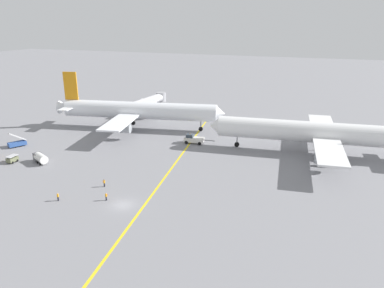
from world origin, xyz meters
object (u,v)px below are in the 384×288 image
at_px(ground_crew_ramp_agent_by_cones, 58,197).
at_px(jet_bridge, 150,101).
at_px(airliner_at_gate_left, 138,111).
at_px(ground_crew_wing_walker_right, 106,196).
at_px(ground_crew_marshaller_foreground, 104,183).
at_px(gse_fuel_bowser_stubby, 40,158).
at_px(gse_stair_truck_yellow, 17,143).
at_px(pushback_tug, 193,139).
at_px(gse_baggage_cart_near_cluster, 12,159).
at_px(airliner_being_pushed, 317,133).

xyz_separation_m(ground_crew_ramp_agent_by_cones, jet_bridge, (-16.38, 71.56, 3.05)).
height_order(airliner_at_gate_left, ground_crew_wing_walker_right, airliner_at_gate_left).
bearing_deg(airliner_at_gate_left, ground_crew_wing_walker_right, -68.93).
bearing_deg(ground_crew_marshaller_foreground, airliner_at_gate_left, 108.87).
bearing_deg(ground_crew_ramp_agent_by_cones, jet_bridge, 102.89).
bearing_deg(gse_fuel_bowser_stubby, airliner_at_gate_left, 77.50).
bearing_deg(gse_stair_truck_yellow, pushback_tug, 23.86).
bearing_deg(gse_fuel_bowser_stubby, jet_bridge, 89.35).
relative_size(pushback_tug, gse_baggage_cart_near_cluster, 3.11).
distance_m(ground_crew_marshaller_foreground, jet_bridge, 66.65).
bearing_deg(airliner_being_pushed, ground_crew_ramp_agent_by_cones, -134.69).
bearing_deg(ground_crew_wing_walker_right, ground_crew_ramp_agent_by_cones, -158.62).
height_order(airliner_being_pushed, ground_crew_ramp_agent_by_cones, airliner_being_pushed).
xyz_separation_m(pushback_tug, gse_baggage_cart_near_cluster, (-35.73, -28.98, -0.33)).
xyz_separation_m(airliner_being_pushed, jet_bridge, (-60.62, 26.84, -1.59)).
height_order(airliner_at_gate_left, gse_stair_truck_yellow, airliner_at_gate_left).
bearing_deg(gse_fuel_bowser_stubby, gse_baggage_cart_near_cluster, -162.43).
distance_m(gse_baggage_cart_near_cluster, ground_crew_ramp_agent_by_cones, 26.69).
bearing_deg(jet_bridge, gse_baggage_cart_near_cluster, -96.98).
bearing_deg(airliner_being_pushed, gse_fuel_bowser_stubby, -153.74).
xyz_separation_m(pushback_tug, ground_crew_ramp_agent_by_cones, (-12.10, -41.38, -0.37)).
xyz_separation_m(pushback_tug, ground_crew_wing_walker_right, (-3.63, -38.06, -0.40)).
relative_size(airliner_being_pushed, pushback_tug, 6.42).
bearing_deg(gse_fuel_bowser_stubby, pushback_tug, 42.71).
xyz_separation_m(gse_baggage_cart_near_cluster, ground_crew_ramp_agent_by_cones, (23.63, -12.40, -0.04)).
xyz_separation_m(pushback_tug, gse_stair_truck_yellow, (-43.69, -19.32, -0.17)).
distance_m(airliner_being_pushed, gse_baggage_cart_near_cluster, 75.32).
relative_size(gse_fuel_bowser_stubby, ground_crew_wing_walker_right, 3.38).
bearing_deg(ground_crew_ramp_agent_by_cones, pushback_tug, 73.70).
height_order(gse_fuel_bowser_stubby, ground_crew_ramp_agent_by_cones, gse_fuel_bowser_stubby).
relative_size(airliner_at_gate_left, jet_bridge, 2.41).
bearing_deg(airliner_being_pushed, jet_bridge, 156.12).
distance_m(ground_crew_wing_walker_right, ground_crew_ramp_agent_by_cones, 9.10).
height_order(ground_crew_wing_walker_right, jet_bridge, jet_bridge).
distance_m(airliner_being_pushed, jet_bridge, 66.32).
bearing_deg(gse_stair_truck_yellow, gse_fuel_bowser_stubby, -27.46).
height_order(gse_stair_truck_yellow, jet_bridge, jet_bridge).
xyz_separation_m(gse_baggage_cart_near_cluster, gse_fuel_bowser_stubby, (6.60, 2.09, 0.47)).
bearing_deg(pushback_tug, ground_crew_wing_walker_right, -95.45).
bearing_deg(gse_fuel_bowser_stubby, airliner_being_pushed, 26.26).
relative_size(gse_baggage_cart_near_cluster, gse_stair_truck_yellow, 0.56).
xyz_separation_m(pushback_tug, gse_fuel_bowser_stubby, (-29.13, -26.89, 0.14)).
bearing_deg(ground_crew_ramp_agent_by_cones, gse_fuel_bowser_stubby, 139.61).
distance_m(pushback_tug, gse_fuel_bowser_stubby, 39.65).
relative_size(airliner_at_gate_left, ground_crew_wing_walker_right, 34.60).
bearing_deg(ground_crew_wing_walker_right, gse_fuel_bowser_stubby, 156.34).
distance_m(pushback_tug, gse_baggage_cart_near_cluster, 46.01).
xyz_separation_m(airliner_being_pushed, pushback_tug, (-32.14, -3.34, -4.27)).
height_order(gse_fuel_bowser_stubby, gse_stair_truck_yellow, gse_stair_truck_yellow).
bearing_deg(airliner_being_pushed, ground_crew_wing_walker_right, -130.82).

